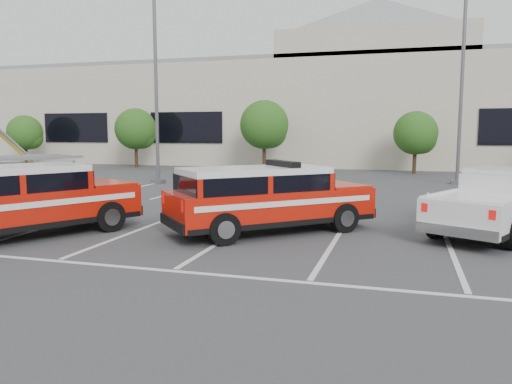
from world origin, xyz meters
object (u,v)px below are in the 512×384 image
tree_mid_right (417,135)px  fire_chief_suv (267,203)px  light_pole_mid (462,82)px  ladder_suv (27,204)px  light_pole_left (156,83)px  convention_building (354,107)px  utility_rig (8,190)px  white_pickup (498,208)px  tree_far_left (26,134)px  tree_left (137,130)px  tree_mid_left (266,126)px

tree_mid_right → fire_chief_suv: 21.20m
light_pole_mid → ladder_suv: light_pole_mid is taller
tree_mid_right → light_pole_left: 16.72m
convention_building → utility_rig: convention_building is taller
tree_mid_right → utility_rig: tree_mid_right is taller
white_pickup → light_pole_left: bearing=175.9°
tree_far_left → ladder_suv: (19.83, -22.95, -1.67)m
light_pole_mid → white_pickup: bearing=-91.0°
tree_mid_right → light_pole_mid: light_pole_mid is taller
tree_far_left → light_pole_mid: bearing=-10.7°
white_pickup → ladder_suv: bearing=-134.4°
convention_building → white_pickup: bearing=-77.1°
tree_left → light_pole_mid: size_ratio=0.43×
tree_left → ladder_suv: tree_left is taller
light_pole_left → tree_far_left: bearing=149.3°
tree_mid_right → convention_building: bearing=116.6°
tree_left → tree_mid_right: tree_left is taller
tree_far_left → tree_left: tree_left is taller
fire_chief_suv → ladder_suv: 6.29m
light_pole_left → white_pickup: 17.86m
tree_mid_right → white_pickup: size_ratio=0.68×
fire_chief_suv → ladder_suv: bearing=-111.4°
light_pole_left → utility_rig: (-1.53, -8.72, -4.59)m
utility_rig → tree_far_left: bearing=127.0°
convention_building → ladder_suv: (-5.26, -32.77, -3.88)m
tree_mid_left → tree_mid_right: tree_mid_left is taller
convention_building → utility_rig: size_ratio=16.72×
fire_chief_suv → convention_building: bearing=138.7°
light_pole_left → white_pickup: size_ratio=1.75×
utility_rig → fire_chief_suv: bearing=-12.9°
light_pole_mid → ladder_suv: size_ratio=1.81×
tree_left → tree_mid_left: 10.00m
convention_building → light_pole_left: bearing=-112.4°
convention_building → tree_mid_left: 11.19m
light_pole_left → ladder_suv: (2.92, -12.90, -4.35)m
ladder_suv → tree_mid_left: bearing=118.5°
ladder_suv → tree_far_left: bearing=159.7°
convention_building → white_pickup: (6.60, -28.81, -4.04)m
ladder_suv → tree_left: bearing=142.1°
tree_left → fire_chief_suv: size_ratio=0.82×
white_pickup → tree_left: bearing=165.9°
convention_building → light_pole_left: size_ratio=5.86×
ladder_suv → utility_rig: utility_rig is taller
tree_far_left → tree_left: 10.00m
tree_left → light_pole_mid: (21.91, -6.05, 2.41)m
tree_far_left → white_pickup: (31.69, -18.99, -1.82)m
ladder_suv → utility_rig: 6.11m
tree_mid_right → light_pole_mid: 6.88m
tree_mid_left → tree_mid_right: (10.00, -0.00, -0.54)m
tree_left → utility_rig: 19.64m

